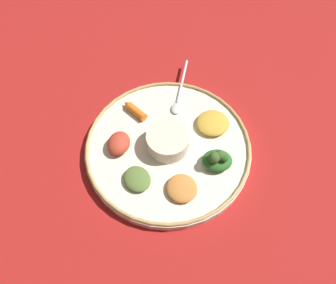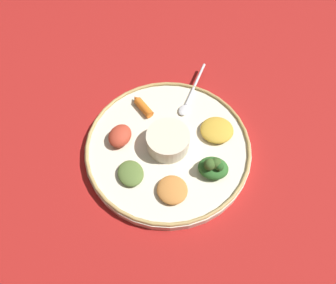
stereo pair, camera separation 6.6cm
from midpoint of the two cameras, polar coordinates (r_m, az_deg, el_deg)
ground_plane at (r=0.74m, az=-2.56°, el=-1.68°), size 2.40×2.40×0.00m
platter at (r=0.73m, az=-2.59°, el=-1.26°), size 0.38×0.38×0.02m
platter_rim at (r=0.72m, az=-2.63°, el=-0.70°), size 0.38×0.38×0.01m
center_bowl at (r=0.70m, az=-2.70°, el=0.12°), size 0.10×0.10×0.04m
spoon at (r=0.80m, az=-0.33°, el=8.43°), size 0.14×0.14×0.01m
greens_pile at (r=0.68m, az=6.18°, el=-3.39°), size 0.08×0.08×0.05m
carrot_near_spoon at (r=0.77m, az=-8.49°, el=5.52°), size 0.03×0.07×0.02m
mound_berbere_red at (r=0.72m, az=-11.49°, el=-0.41°), size 0.08×0.08×0.03m
mound_lentil_yellow at (r=0.74m, az=5.57°, el=3.25°), size 0.10×0.10×0.02m
mound_collards at (r=0.68m, az=-8.39°, el=-6.82°), size 0.06×0.07×0.02m
mound_squash at (r=0.66m, az=-0.36°, el=-8.58°), size 0.07×0.07×0.02m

